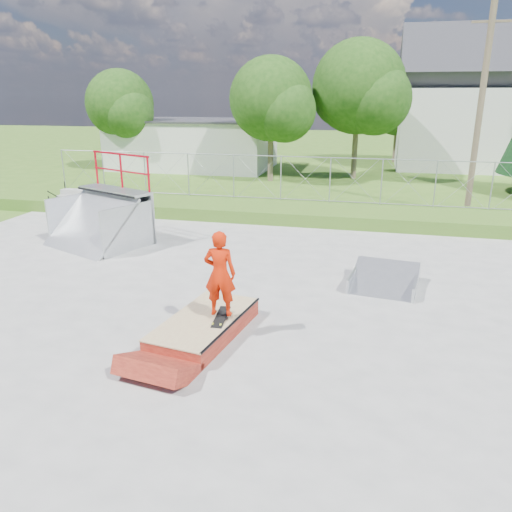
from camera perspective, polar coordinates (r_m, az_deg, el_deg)
The scene contains 17 objects.
ground at distance 11.21m, azimuth -7.36°, elevation -6.73°, with size 120.00×120.00×0.00m, color #3B621C.
concrete_pad at distance 11.20m, azimuth -7.36°, elevation -6.64°, with size 20.00×16.00×0.04m, color gray.
grass_berm at distance 19.85m, azimuth 2.26°, elevation 5.16°, with size 24.00×3.00×0.50m, color #3B621C.
grind_box at distance 10.21m, azimuth -5.89°, elevation -8.02°, with size 1.69×2.82×0.39m.
quarter_pipe at distance 16.59m, azimuth -18.00°, elevation 5.85°, with size 2.84×2.40×2.84m, color #A3A7AB, non-canonical shape.
flat_bank_ramp at distance 12.91m, azimuth 14.43°, elevation -2.60°, with size 1.60×1.70×0.49m, color #A3A7AB, non-canonical shape.
skateboard at distance 10.00m, azimuth -4.03°, elevation -7.03°, with size 0.22×0.80×0.02m, color black.
skater at distance 9.67m, azimuth -4.14°, elevation -2.44°, with size 0.62×0.41×1.71m, color red.
concrete_stairs at distance 22.33m, azimuth -20.22°, elevation 5.90°, with size 1.50×1.60×0.80m, color gray, non-canonical shape.
chain_link_fence at distance 20.59m, azimuth 2.85°, elevation 8.88°, with size 20.00×0.06×1.80m, color #92969B, non-canonical shape.
utility_building_flat at distance 33.75m, azimuth -7.15°, elevation 12.51°, with size 10.00×6.00×3.00m, color beige.
gable_house at distance 35.89m, azimuth 22.72°, elevation 15.38°, with size 8.40×6.08×8.94m.
utility_pole at distance 21.83m, azimuth 24.21°, elevation 14.77°, with size 0.24×0.24×8.00m, color brown.
tree_left_near at distance 27.87m, azimuth 2.17°, elevation 17.14°, with size 4.76×4.48×6.65m.
tree_center at distance 29.31m, azimuth 12.18°, elevation 18.00°, with size 5.44×5.12×7.60m.
tree_left_far at distance 33.18m, azimuth -15.04°, elevation 16.18°, with size 4.42×4.16×6.18m.
tree_back_mid at distance 37.39m, azimuth 16.32°, elevation 15.76°, with size 4.08×3.84×5.70m.
Camera 1 is at (3.73, -9.49, 4.67)m, focal length 35.00 mm.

